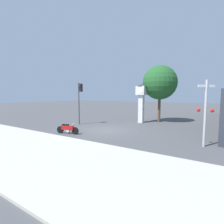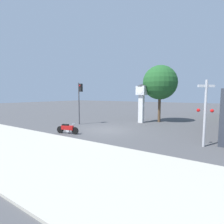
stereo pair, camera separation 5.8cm
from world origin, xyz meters
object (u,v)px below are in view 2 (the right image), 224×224
(clock_tower, at_px, (141,97))
(railroad_crossing_signal, at_px, (205,111))
(street_tree, at_px, (160,83))
(traffic_light, at_px, (80,96))
(motorcycle, at_px, (67,129))

(clock_tower, bearing_deg, railroad_crossing_signal, -43.02)
(clock_tower, xyz_separation_m, street_tree, (1.49, 1.54, 1.58))
(traffic_light, xyz_separation_m, railroad_crossing_signal, (11.50, -1.75, -0.80))
(railroad_crossing_signal, bearing_deg, motorcycle, -167.77)
(motorcycle, height_order, clock_tower, clock_tower)
(motorcycle, xyz_separation_m, street_tree, (4.02, 9.85, 3.97))
(motorcycle, xyz_separation_m, traffic_light, (-2.22, 3.76, 2.52))
(clock_tower, xyz_separation_m, railroad_crossing_signal, (6.75, -6.30, -0.67))
(railroad_crossing_signal, distance_m, street_tree, 9.70)
(railroad_crossing_signal, height_order, street_tree, street_tree)
(railroad_crossing_signal, bearing_deg, street_tree, 123.83)
(traffic_light, height_order, railroad_crossing_signal, traffic_light)
(street_tree, bearing_deg, railroad_crossing_signal, -56.17)
(railroad_crossing_signal, bearing_deg, traffic_light, 171.34)
(clock_tower, distance_m, traffic_light, 6.58)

